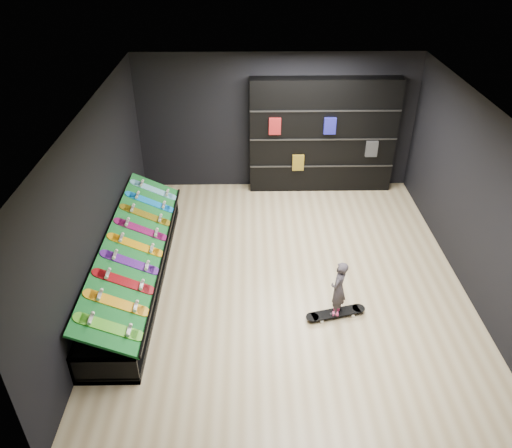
{
  "coord_description": "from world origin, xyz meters",
  "views": [
    {
      "loc": [
        -0.62,
        -6.78,
        5.44
      ],
      "look_at": [
        -0.5,
        0.2,
        1.0
      ],
      "focal_mm": 35.0,
      "sensor_mm": 36.0,
      "label": 1
    }
  ],
  "objects_px": {
    "floor_skateboard": "(336,314)",
    "display_rack": "(136,269)",
    "child": "(337,298)",
    "back_shelving": "(322,136)"
  },
  "relations": [
    {
      "from": "display_rack",
      "to": "back_shelving",
      "type": "height_order",
      "value": "back_shelving"
    },
    {
      "from": "back_shelving",
      "to": "display_rack",
      "type": "bearing_deg",
      "value": -136.86
    },
    {
      "from": "floor_skateboard",
      "to": "display_rack",
      "type": "bearing_deg",
      "value": 149.74
    },
    {
      "from": "display_rack",
      "to": "child",
      "type": "bearing_deg",
      "value": -16.32
    },
    {
      "from": "back_shelving",
      "to": "child",
      "type": "bearing_deg",
      "value": -93.51
    },
    {
      "from": "floor_skateboard",
      "to": "child",
      "type": "xyz_separation_m",
      "value": [
        0.0,
        0.0,
        0.33
      ]
    },
    {
      "from": "floor_skateboard",
      "to": "child",
      "type": "height_order",
      "value": "child"
    },
    {
      "from": "floor_skateboard",
      "to": "child",
      "type": "bearing_deg",
      "value": 76.06
    },
    {
      "from": "child",
      "to": "back_shelving",
      "type": "bearing_deg",
      "value": -153.72
    },
    {
      "from": "floor_skateboard",
      "to": "back_shelving",
      "type": "bearing_deg",
      "value": 72.55
    }
  ]
}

